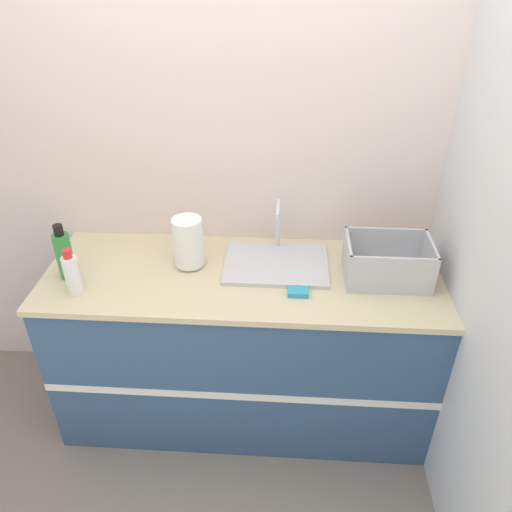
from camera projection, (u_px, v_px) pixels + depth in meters
The scene contains 10 objects.
ground_plane at pixel (241, 455), 2.53m from camera, with size 12.00×12.00×0.00m, color slate.
wall_back at pixel (249, 162), 2.40m from camera, with size 4.23×0.06×2.60m.
wall_right at pixel (471, 201), 2.05m from camera, with size 0.06×2.66×2.60m.
counter_cabinet at pixel (245, 345), 2.56m from camera, with size 1.85×0.68×0.90m.
sink at pixel (276, 262), 2.37m from camera, with size 0.49×0.35×0.28m.
paper_towel_roll at pixel (188, 242), 2.31m from camera, with size 0.14×0.14×0.25m.
dish_rack at pixel (387, 265), 2.25m from camera, with size 0.38×0.26×0.19m.
bottle_green at pixel (64, 255), 2.24m from camera, with size 0.08×0.08×0.27m.
bottle_white_spray at pixel (72, 274), 2.14m from camera, with size 0.07×0.07×0.22m.
sponge at pixel (298, 292), 2.18m from camera, with size 0.09×0.06×0.02m.
Camera 1 is at (0.18, -1.57, 2.22)m, focal length 35.00 mm.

